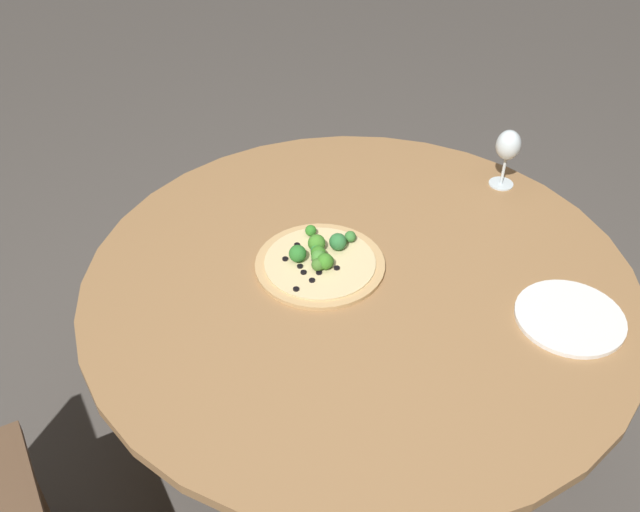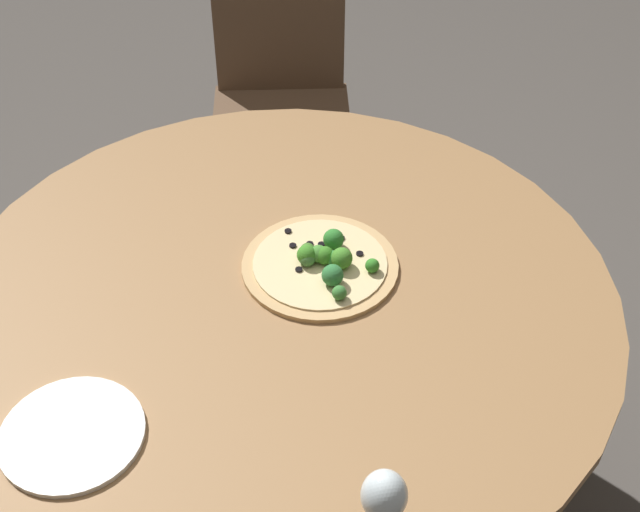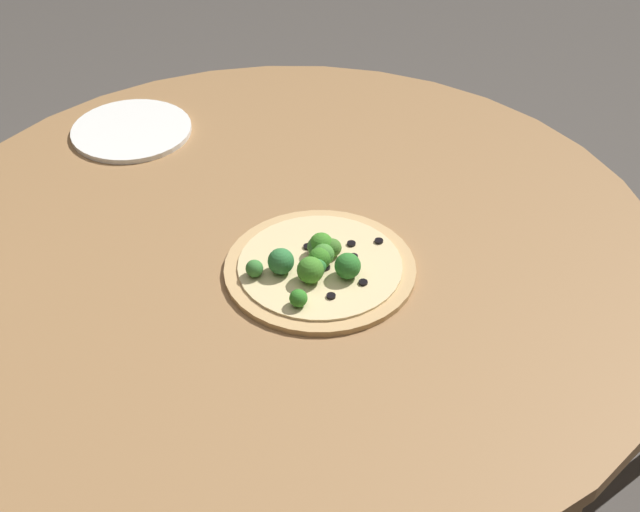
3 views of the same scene
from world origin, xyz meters
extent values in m
plane|color=#4C4742|center=(0.00, 0.00, 0.00)|extent=(12.00, 12.00, 0.00)
cylinder|color=olive|center=(0.00, 0.00, 0.70)|extent=(1.26, 1.26, 0.03)
cylinder|color=olive|center=(-0.39, -0.39, 0.34)|extent=(0.05, 0.05, 0.69)
cylinder|color=olive|center=(0.39, -0.39, 0.34)|extent=(0.05, 0.05, 0.69)
cylinder|color=olive|center=(-0.39, 0.39, 0.34)|extent=(0.05, 0.05, 0.69)
cylinder|color=brown|center=(0.79, -0.27, 0.20)|extent=(0.04, 0.04, 0.41)
cylinder|color=tan|center=(0.05, -0.08, 0.72)|extent=(0.30, 0.30, 0.01)
cylinder|color=beige|center=(0.05, -0.08, 0.72)|extent=(0.26, 0.26, 0.00)
sphere|color=#317D25|center=(0.01, -0.18, 0.74)|extent=(0.03, 0.03, 0.03)
sphere|color=#387934|center=(-0.05, -0.10, 0.74)|extent=(0.03, 0.03, 0.03)
sphere|color=#41732A|center=(0.07, -0.06, 0.74)|extent=(0.03, 0.03, 0.03)
sphere|color=#367922|center=(0.05, -0.09, 0.74)|extent=(0.04, 0.04, 0.04)
sphere|color=#2B742A|center=(0.09, -0.12, 0.75)|extent=(0.04, 0.04, 0.04)
sphere|color=#348339|center=(0.05, -0.10, 0.74)|extent=(0.03, 0.03, 0.03)
sphere|color=#427538|center=(0.05, -0.06, 0.74)|extent=(0.03, 0.03, 0.03)
sphere|color=#448532|center=(0.06, -0.08, 0.74)|extent=(0.03, 0.03, 0.03)
sphere|color=#2F7439|center=(-0.01, -0.10, 0.75)|extent=(0.04, 0.04, 0.04)
sphere|color=#3A8024|center=(0.06, -0.06, 0.74)|extent=(0.04, 0.04, 0.04)
sphere|color=#418428|center=(0.03, -0.12, 0.75)|extent=(0.04, 0.04, 0.04)
cylinder|color=black|center=(0.04, -0.04, 0.73)|extent=(0.01, 0.01, 0.00)
cylinder|color=black|center=(0.06, -0.16, 0.73)|extent=(0.01, 0.01, 0.00)
cylinder|color=black|center=(0.11, -0.14, 0.73)|extent=(0.01, 0.01, 0.00)
cylinder|color=black|center=(0.11, -0.04, 0.73)|extent=(0.01, 0.01, 0.00)
cylinder|color=black|center=(0.15, -0.04, 0.73)|extent=(0.01, 0.01, 0.00)
cylinder|color=black|center=(0.10, -0.09, 0.73)|extent=(0.01, 0.01, 0.00)
cylinder|color=black|center=(0.06, -0.09, 0.73)|extent=(0.01, 0.01, 0.00)
cylinder|color=black|center=(0.08, -0.05, 0.73)|extent=(0.01, 0.01, 0.00)
cylinder|color=black|center=(0.11, -0.07, 0.73)|extent=(0.01, 0.01, 0.00)
cylinder|color=black|center=(0.04, -0.11, 0.73)|extent=(0.01, 0.01, 0.00)
cylinder|color=silver|center=(-0.54, -0.07, 0.71)|extent=(0.07, 0.07, 0.00)
cylinder|color=silver|center=(-0.54, -0.07, 0.75)|extent=(0.01, 0.01, 0.08)
ellipsoid|color=silver|center=(-0.54, -0.07, 0.83)|extent=(0.06, 0.06, 0.08)
cylinder|color=white|center=(-0.27, 0.37, 0.72)|extent=(0.23, 0.23, 0.01)
camera|label=1|loc=(0.79, 0.94, 1.78)|focal=40.00mm
camera|label=2|loc=(-1.20, 0.13, 1.87)|focal=50.00mm
camera|label=3|loc=(-0.04, -1.16, 1.60)|focal=50.00mm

